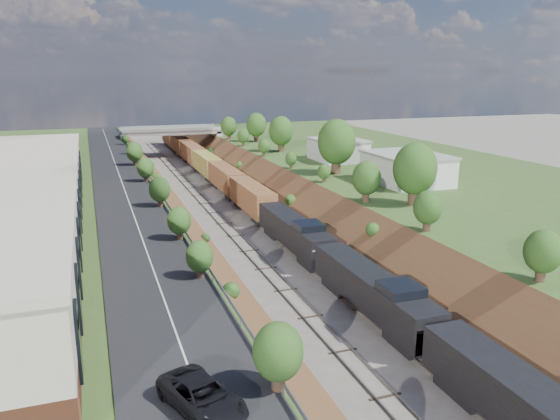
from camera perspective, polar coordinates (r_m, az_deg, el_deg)
The scene contains 14 objects.
platform_right at distance 93.72m, azimuth 15.24°, elevation 2.56°, with size 44.00×180.00×5.00m, color #3A5021.
embankment_left at distance 78.64m, azimuth -12.41°, elevation -1.35°, with size 7.07×180.00×7.07m, color brown.
embankment_right at distance 83.96m, azimuth 2.63°, elevation -0.03°, with size 7.07×180.00×7.07m, color brown.
rail_left_track at distance 79.97m, azimuth -6.44°, elevation -0.77°, with size 1.58×180.00×0.18m, color gray.
rail_right_track at distance 81.24m, azimuth -2.87°, elevation -0.45°, with size 1.58×180.00×0.18m, color gray.
road at distance 77.08m, azimuth -15.92°, elevation 1.99°, with size 8.00×180.00×0.10m, color black.
guardrail at distance 77.12m, azimuth -12.90°, elevation 2.56°, with size 0.10×171.00×0.70m.
overpass at distance 139.65m, azimuth -11.30°, elevation 7.52°, with size 24.50×8.30×7.40m.
white_building_near at distance 81.16m, azimuth 13.07°, elevation 4.17°, with size 9.00×12.00×4.00m, color silver.
white_building_far at distance 99.99m, azimuth 6.07°, elevation 6.20°, with size 8.00×10.00×3.60m, color silver.
tree_right_large at distance 67.35m, azimuth 13.92°, elevation 4.16°, with size 5.25×5.25×7.61m.
tree_left_crest at distance 38.73m, azimuth -6.49°, elevation -6.55°, with size 2.45×2.45×3.55m.
freight_train at distance 94.98m, azimuth -5.51°, elevation 3.21°, with size 3.01×153.49×4.55m.
suv at distance 27.52m, azimuth -8.15°, elevation -18.72°, with size 2.46×5.33×1.48m, color black.
Camera 1 is at (-19.65, -15.35, 20.77)m, focal length 35.00 mm.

